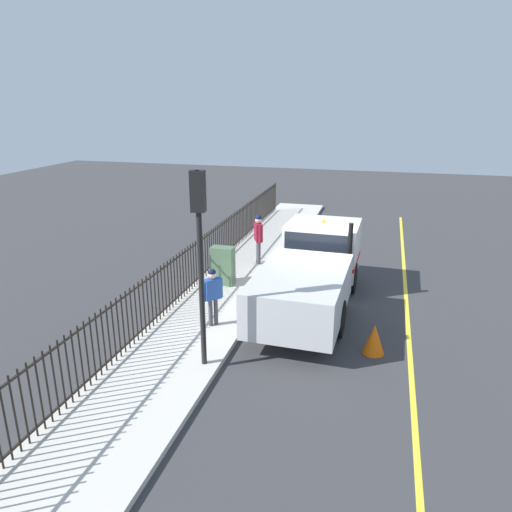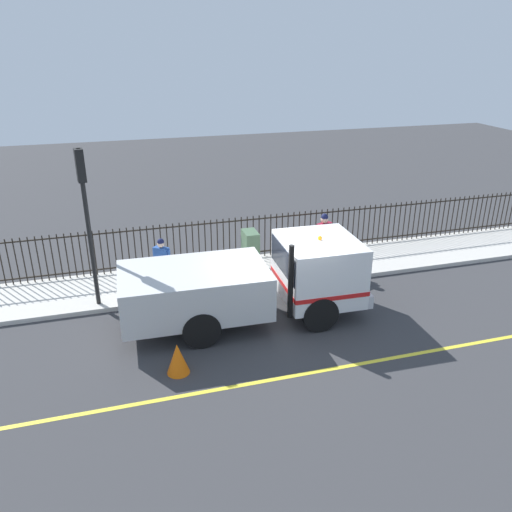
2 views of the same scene
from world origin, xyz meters
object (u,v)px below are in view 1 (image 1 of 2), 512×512
(pedestrian_distant, at_px, (213,291))
(traffic_light_near, at_px, (199,232))
(utility_cabinet, at_px, (223,266))
(traffic_cone, at_px, (374,339))
(work_truck, at_px, (314,266))
(worker_standing, at_px, (258,234))

(pedestrian_distant, bearing_deg, traffic_light_near, -125.74)
(utility_cabinet, bearing_deg, traffic_cone, 147.79)
(work_truck, distance_m, traffic_cone, 3.28)
(traffic_cone, bearing_deg, work_truck, -53.64)
(traffic_light_near, distance_m, traffic_cone, 4.98)
(traffic_light_near, height_order, utility_cabinet, traffic_light_near)
(traffic_light_near, bearing_deg, work_truck, 58.40)
(work_truck, height_order, traffic_light_near, traffic_light_near)
(pedestrian_distant, distance_m, traffic_light_near, 2.88)
(work_truck, height_order, traffic_cone, work_truck)
(work_truck, relative_size, traffic_cone, 8.72)
(pedestrian_distant, xyz_separation_m, utility_cabinet, (0.72, -2.90, -0.35))
(pedestrian_distant, height_order, traffic_cone, pedestrian_distant)
(utility_cabinet, bearing_deg, pedestrian_distant, 104.01)
(traffic_light_near, relative_size, traffic_cone, 5.84)
(traffic_light_near, height_order, traffic_cone, traffic_light_near)
(pedestrian_distant, relative_size, utility_cabinet, 1.27)
(worker_standing, bearing_deg, pedestrian_distant, -23.74)
(worker_standing, relative_size, utility_cabinet, 1.46)
(worker_standing, height_order, traffic_cone, worker_standing)
(traffic_cone, bearing_deg, pedestrian_distant, -2.46)
(work_truck, xyz_separation_m, traffic_light_near, (1.82, 4.28, 2.03))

